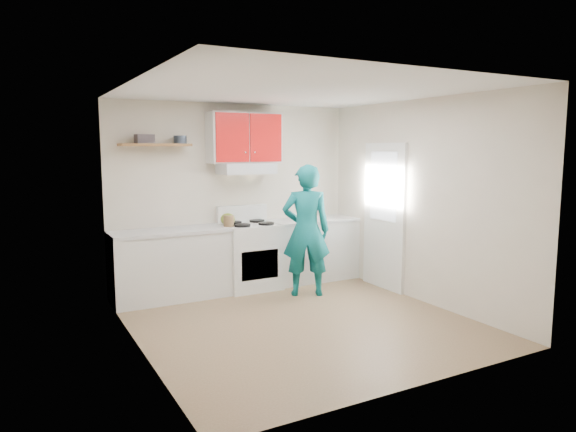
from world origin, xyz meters
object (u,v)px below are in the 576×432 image
stove (250,256)px  tin (180,140)px  person (306,230)px  crock (229,222)px  kettle (228,219)px

stove → tin: (-0.92, 0.17, 1.63)m
tin → person: tin is taller
crock → person: person is taller
tin → crock: 1.27m
stove → tin: tin is taller
stove → tin: size_ratio=5.38×
stove → person: (0.52, -0.67, 0.42)m
person → stove: bearing=-27.7°
crock → person: size_ratio=0.10×
kettle → crock: bearing=-129.2°
tin → kettle: tin is taller
stove → kettle: kettle is taller
stove → crock: crock is taller
tin → crock: tin is taller
kettle → person: 1.10m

